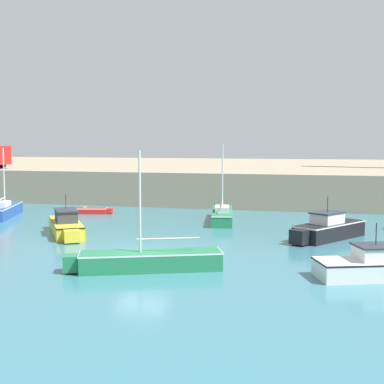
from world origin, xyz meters
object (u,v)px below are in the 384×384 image
at_px(sailboat_green_0, 147,260).
at_px(dinghy_red_4, 86,210).
at_px(sailboat_green_6, 222,214).
at_px(motorboat_yellow_3, 66,225).
at_px(motorboat_white_2, 375,266).
at_px(sailboat_blue_8, 4,210).
at_px(motorboat_black_1, 328,229).

relative_size(sailboat_green_0, dinghy_red_4, 1.69).
bearing_deg(sailboat_green_6, motorboat_yellow_3, -136.73).
xyz_separation_m(motorboat_white_2, dinghy_red_4, (-20.13, 15.40, -0.26)).
bearing_deg(sailboat_blue_8, motorboat_black_1, -8.99).
height_order(sailboat_green_0, dinghy_red_4, sailboat_green_0).
height_order(motorboat_white_2, motorboat_yellow_3, motorboat_yellow_3).
bearing_deg(sailboat_green_0, sailboat_blue_8, 140.08).
bearing_deg(sailboat_blue_8, motorboat_yellow_3, -35.80).
xyz_separation_m(motorboat_white_2, motorboat_yellow_3, (-17.13, 6.38, 0.05)).
distance_m(motorboat_black_1, motorboat_yellow_3, 15.43).
xyz_separation_m(motorboat_white_2, sailboat_green_6, (-9.05, 13.99, -0.03)).
bearing_deg(motorboat_yellow_3, motorboat_white_2, -20.41).
relative_size(sailboat_green_0, motorboat_white_2, 1.25).
bearing_deg(sailboat_green_6, motorboat_white_2, -57.10).
bearing_deg(dinghy_red_4, sailboat_green_0, -56.92).
height_order(sailboat_green_0, motorboat_white_2, sailboat_green_0).
distance_m(sailboat_green_0, motorboat_white_2, 9.50).
relative_size(motorboat_white_2, dinghy_red_4, 1.35).
xyz_separation_m(dinghy_red_4, sailboat_blue_8, (-5.18, -3.13, 0.26)).
relative_size(sailboat_green_0, sailboat_green_6, 0.96).
xyz_separation_m(motorboat_yellow_3, sailboat_blue_8, (-8.17, 5.89, -0.05)).
xyz_separation_m(sailboat_green_0, sailboat_blue_8, (-15.86, 13.27, 0.05)).
xyz_separation_m(sailboat_green_6, sailboat_blue_8, (-16.26, -1.72, 0.02)).
height_order(sailboat_green_0, sailboat_blue_8, sailboat_green_0).
xyz_separation_m(sailboat_green_0, motorboat_black_1, (7.59, 9.56, 0.15)).
height_order(sailboat_green_0, motorboat_yellow_3, sailboat_green_0).
bearing_deg(dinghy_red_4, sailboat_blue_8, -148.85).
bearing_deg(motorboat_white_2, motorboat_yellow_3, 159.59).
relative_size(dinghy_red_4, sailboat_green_6, 0.57).
xyz_separation_m(sailboat_green_0, dinghy_red_4, (-10.68, 16.40, -0.20)).
bearing_deg(sailboat_green_0, motorboat_black_1, 51.56).
height_order(motorboat_black_1, motorboat_yellow_3, motorboat_black_1).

